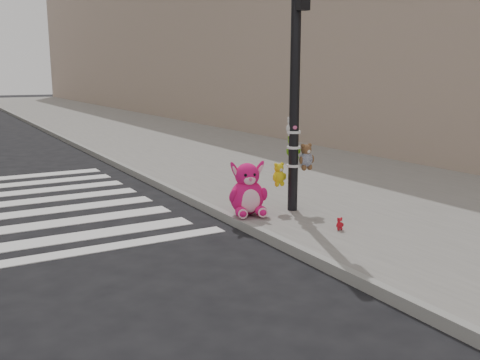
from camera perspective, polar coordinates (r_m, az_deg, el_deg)
ground at (r=6.26m, az=-4.53°, el=-10.98°), size 120.00×120.00×0.00m
sidewalk_near at (r=17.13m, az=-3.78°, el=3.55°), size 7.00×80.00×0.14m
curb_edge at (r=15.94m, az=-15.00°, el=2.60°), size 0.12×80.00×0.15m
bld_near at (r=28.50m, az=-2.81°, el=16.57°), size 5.00×60.00×10.00m
signal_pole at (r=8.73m, az=5.85°, el=7.07°), size 0.70×0.50×4.00m
pink_bunny at (r=8.53m, az=0.81°, el=-1.36°), size 0.69×0.76×0.89m
red_teddy at (r=7.90m, az=10.58°, el=-4.60°), size 0.14×0.10×0.19m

